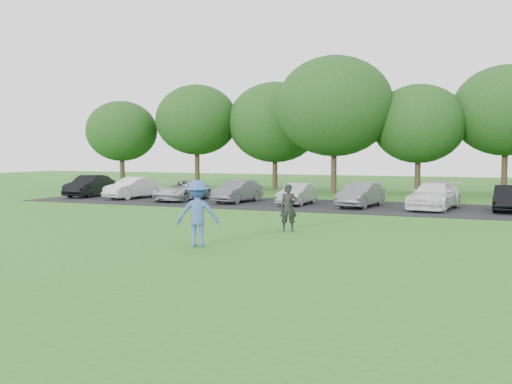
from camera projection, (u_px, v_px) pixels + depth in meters
ground at (208, 248)px, 15.48m from camera, size 100.00×100.00×0.00m
parking_lot at (330, 206)px, 27.50m from camera, size 32.00×6.50×0.03m
frisbee_player at (198, 213)px, 15.70m from camera, size 1.36×1.10×2.20m
camera_bystander at (289, 208)px, 18.71m from camera, size 0.67×0.56×1.56m
parked_cars at (360, 194)px, 27.01m from camera, size 30.94×4.72×1.24m
tree_row at (394, 115)px, 35.62m from camera, size 42.39×9.85×8.64m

